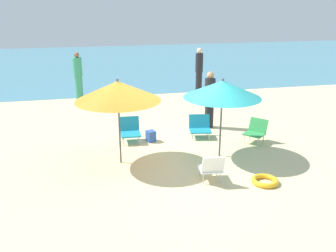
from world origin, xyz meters
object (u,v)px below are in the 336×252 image
at_px(beach_chair_b, 130,130).
at_px(person_c, 78,77).
at_px(beach_chair_d, 256,130).
at_px(person_a, 210,100).
at_px(beach_chair_c, 200,126).
at_px(person_b, 199,71).
at_px(swim_ring, 265,181).
at_px(umbrella_teal, 222,89).
at_px(beach_chair_a, 212,167).
at_px(beach_bag, 151,136).
at_px(umbrella_orange, 118,91).

xyz_separation_m(beach_chair_b, person_c, (-1.30, 4.45, 0.58)).
distance_m(beach_chair_d, person_a, 1.70).
distance_m(beach_chair_c, person_b, 4.59).
bearing_deg(person_c, beach_chair_b, -167.50).
distance_m(beach_chair_c, swim_ring, 2.96).
bearing_deg(person_b, beach_chair_d, 90.97).
relative_size(umbrella_teal, beach_chair_a, 2.98).
bearing_deg(person_c, beach_bag, -162.34).
height_order(beach_chair_d, person_b, person_b).
xyz_separation_m(beach_chair_d, person_c, (-4.45, 5.28, 0.55)).
height_order(beach_chair_a, swim_ring, beach_chair_a).
height_order(umbrella_orange, person_c, umbrella_orange).
bearing_deg(umbrella_orange, person_a, 35.36).
xyz_separation_m(beach_chair_b, swim_ring, (2.36, -2.99, -0.25)).
relative_size(umbrella_teal, beach_chair_c, 2.93).
distance_m(beach_chair_b, person_c, 4.68).
height_order(umbrella_teal, beach_chair_b, umbrella_teal).
height_order(beach_chair_a, person_c, person_c).
distance_m(person_a, person_b, 3.76).
height_order(beach_chair_a, person_b, person_b).
relative_size(beach_chair_d, person_b, 0.38).
distance_m(beach_chair_a, swim_ring, 1.12).
bearing_deg(beach_chair_d, person_b, -130.04).
bearing_deg(beach_chair_b, umbrella_orange, -14.03).
bearing_deg(person_b, beach_bag, 60.31).
distance_m(umbrella_orange, person_b, 6.68).
xyz_separation_m(beach_chair_c, beach_chair_d, (1.28, -0.74, 0.05)).
xyz_separation_m(beach_chair_d, person_b, (0.01, 5.10, 0.60)).
distance_m(beach_chair_b, beach_bag, 0.57).
xyz_separation_m(beach_chair_c, person_b, (1.29, 4.35, 0.65)).
distance_m(umbrella_teal, beach_chair_a, 1.90).
xyz_separation_m(beach_chair_a, swim_ring, (1.05, -0.29, -0.28)).
xyz_separation_m(umbrella_orange, beach_chair_b, (0.39, 1.35, -1.37)).
relative_size(umbrella_teal, beach_bag, 6.46).
bearing_deg(person_a, beach_bag, 74.06).
height_order(beach_chair_c, beach_chair_d, beach_chair_d).
height_order(umbrella_orange, beach_chair_b, umbrella_orange).
height_order(beach_chair_a, beach_bag, beach_chair_a).
relative_size(person_a, person_b, 0.90).
bearing_deg(person_c, swim_ring, -157.61).
bearing_deg(swim_ring, umbrella_orange, 149.04).
bearing_deg(beach_bag, beach_chair_b, 161.60).
distance_m(person_b, swim_ring, 7.36).
bearing_deg(person_c, person_b, -96.12).
relative_size(beach_chair_a, beach_chair_b, 1.02).
height_order(beach_chair_a, beach_chair_b, beach_chair_a).
relative_size(umbrella_orange, person_b, 1.08).
distance_m(person_a, beach_bag, 2.10).
relative_size(person_a, beach_bag, 5.61).
bearing_deg(beach_bag, person_b, 59.27).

